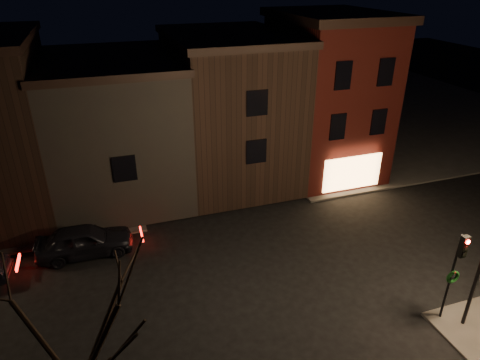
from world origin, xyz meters
name	(u,v)px	position (x,y,z in m)	size (l,w,h in m)	color
ground	(265,268)	(0.00, 0.00, 0.00)	(120.00, 120.00, 0.00)	black
sidewalk_far_right	(376,110)	(20.00, 20.00, 0.06)	(30.00, 30.00, 0.12)	#2D2B28
corner_building	(327,94)	(8.00, 9.47, 5.40)	(6.50, 8.50, 10.50)	#430F0C
row_building_a	(229,107)	(1.50, 10.50, 4.83)	(7.30, 10.30, 9.40)	black
row_building_b	(116,127)	(-5.75, 10.50, 4.33)	(7.80, 10.30, 8.40)	black
traffic_signal	(457,265)	(5.60, -5.51, 2.81)	(0.58, 0.38, 4.05)	black
bare_tree_left	(64,327)	(-8.00, -7.00, 5.43)	(5.60, 5.60, 7.50)	black
parked_car_a	(85,241)	(-8.16, 3.92, 0.80)	(1.88, 4.67, 1.59)	black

